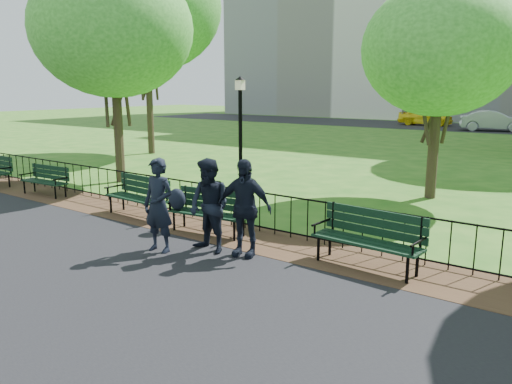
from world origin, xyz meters
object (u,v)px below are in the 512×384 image
Objects in this scene: park_bench_left_b at (47,177)px; park_bench_right_a at (370,233)px; tree_near_w at (113,29)px; person_left at (159,205)px; tree_mid_w at (145,6)px; park_bench_main at (195,203)px; tree_near_e at (441,50)px; taxi at (425,116)px; person_mid at (209,206)px; sedan_silver at (493,121)px; park_bench_left_a at (140,192)px; lamppost at (240,130)px; person_right at (244,208)px.

park_bench_right_a is (10.03, -0.02, 0.09)m from park_bench_left_b.
person_left is at bearing -33.35° from tree_near_w.
tree_mid_w is (-14.79, 8.31, 6.05)m from park_bench_right_a.
tree_near_e reaches higher than park_bench_main.
taxi reaches higher than park_bench_right_a.
person_mid is (7.26, -3.72, -3.99)m from tree_near_w.
sedan_silver is at bearing 84.00° from park_bench_main.
park_bench_left_a is 0.44× the size of taxi.
tree_near_e is (5.04, 6.30, 3.48)m from park_bench_left_a.
park_bench_right_a is at bearing 172.49° from sedan_silver.
person_left is at bearing 165.91° from sedan_silver.
park_bench_main is at bearing 150.43° from person_mid.
sedan_silver is at bearing 97.82° from tree_near_e.
park_bench_left_b is at bearing -176.30° from park_bench_right_a.
park_bench_left_a is 34.12m from taxi.
person_left is (2.38, -1.58, 0.31)m from park_bench_left_a.
lamppost reaches higher than person_mid.
taxi is at bearing 92.98° from person_left.
tree_mid_w is 2.23× the size of taxi.
person_right is (7.91, -3.49, -3.97)m from tree_near_w.
lamppost is at bearing 14.54° from tree_near_w.
sedan_silver reaches higher than park_bench_main.
tree_mid_w is (-10.83, 8.50, 6.03)m from park_bench_main.
park_bench_main is 0.20× the size of tree_mid_w.
taxi is at bearing 108.30° from tree_near_e.
tree_near_e is 8.90m from person_left.
person_right reaches higher than park_bench_right_a.
sedan_silver is (10.44, 22.93, -5.92)m from tree_mid_w.
person_mid reaches higher than park_bench_right_a.
person_right is (0.65, 0.22, 0.02)m from person_mid.
tree_near_w is 8.70m from person_left.
park_bench_main is 3.96m from park_bench_right_a.
lamppost is 0.48× the size of tree_near_w.
tree_mid_w is (-13.87, 2.00, 2.59)m from tree_near_e.
park_bench_left_b is at bearing -176.98° from park_bench_left_a.
tree_near_e is at bearing 81.63° from person_mid.
lamppost reaches higher than person_right.
person_mid reaches higher than taxi.
person_left is (0.38, -1.37, 0.27)m from park_bench_main.
person_left is 0.40× the size of sedan_silver.
sedan_silver is at bearing -116.96° from taxi.
tree_mid_w is (-8.83, 8.30, 6.07)m from park_bench_left_a.
lamppost is 1.87× the size of person_right.
person_mid is 0.69m from person_right.
tree_near_w is at bearing 153.29° from sedan_silver.
tree_near_e is at bearing -163.70° from taxi.
tree_near_e is 3.28× the size of person_left.
lamppost reaches higher than park_bench_main.
park_bench_left_a is 5.96m from park_bench_right_a.
park_bench_main reaches higher than park_bench_left_b.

